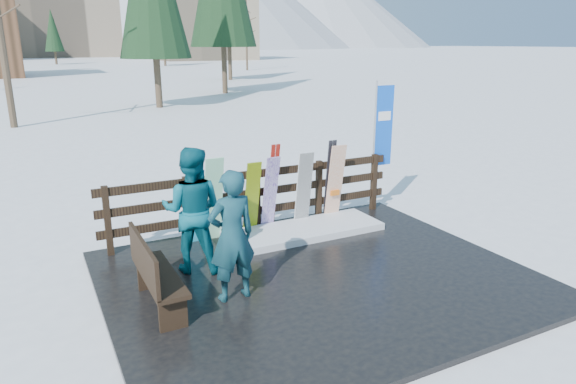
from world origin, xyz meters
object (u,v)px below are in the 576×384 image
person_back (192,210)px  snowboard_1 (213,200)px  person_front (232,236)px  snowboard_3 (270,194)px  snowboard_2 (252,198)px  snowboard_5 (335,183)px  bench (153,272)px  snowboard_0 (194,201)px  snowboard_4 (304,189)px  rental_flag (381,131)px

person_back → snowboard_1: bearing=-95.1°
person_back → person_front: bearing=128.8°
person_front → snowboard_3: bearing=-130.1°
snowboard_2 → snowboard_5: bearing=-0.0°
bench → snowboard_2: 2.87m
snowboard_1 → person_front: size_ratio=0.86×
bench → snowboard_0: size_ratio=0.94×
snowboard_4 → person_front: 3.02m
snowboard_5 → rental_flag: (1.24, 0.27, 0.86)m
bench → rental_flag: 5.66m
snowboard_4 → rental_flag: (1.92, 0.27, 0.90)m
snowboard_4 → snowboard_1: bearing=-180.0°
snowboard_3 → snowboard_0: bearing=180.0°
person_back → rental_flag: bearing=-134.9°
snowboard_0 → snowboard_3: (1.40, 0.00, -0.07)m
snowboard_1 → snowboard_5: bearing=0.0°
snowboard_0 → snowboard_3: 1.40m
snowboard_3 → person_front: size_ratio=0.82×
snowboard_2 → rental_flag: bearing=5.2°
snowboard_0 → snowboard_2: snowboard_0 is taller
snowboard_3 → rental_flag: rental_flag is taller
rental_flag → person_back: size_ratio=1.38×
snowboard_1 → rental_flag: (3.66, 0.27, 0.85)m
snowboard_0 → rental_flag: size_ratio=0.61×
bench → snowboard_4: bearing=30.2°
snowboard_4 → snowboard_5: 0.68m
snowboard_1 → rental_flag: size_ratio=0.59×
snowboard_0 → snowboard_4: bearing=0.0°
snowboard_5 → person_back: size_ratio=0.80×
snowboard_3 → snowboard_4: 0.69m
snowboard_0 → rental_flag: bearing=3.9°
snowboard_1 → snowboard_4: bearing=0.0°
snowboard_1 → snowboard_2: bearing=0.0°
snowboard_1 → person_front: bearing=-102.6°
snowboard_0 → snowboard_2: 1.05m
snowboard_0 → snowboard_2: bearing=0.0°
snowboard_4 → snowboard_5: bearing=-0.0°
person_front → snowboard_4: bearing=-140.7°
bench → snowboard_1: snowboard_1 is taller
snowboard_2 → snowboard_3: 0.35m
snowboard_4 → snowboard_3: bearing=180.0°
bench → rental_flag: size_ratio=0.58×
snowboard_1 → snowboard_4: 1.75m
snowboard_1 → snowboard_5: snowboard_1 is taller
snowboard_0 → snowboard_5: size_ratio=1.06×
snowboard_3 → snowboard_4: bearing=0.0°
snowboard_0 → rental_flag: 4.09m
snowboard_1 → snowboard_5: 2.43m
snowboard_3 → person_front: (-1.52, -2.06, 0.18)m
snowboard_4 → person_back: size_ratio=0.75×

